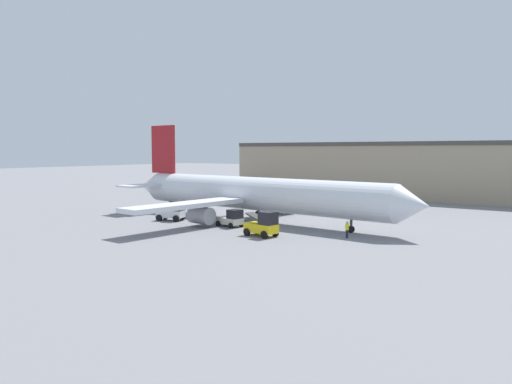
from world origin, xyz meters
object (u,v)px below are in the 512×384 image
at_px(ground_crew_worker, 347,229).
at_px(belt_loader_truck, 263,225).
at_px(airplane, 250,193).
at_px(pushback_tug, 231,219).
at_px(baggage_tug, 173,211).

relative_size(ground_crew_worker, belt_loader_truck, 0.46).
bearing_deg(airplane, pushback_tug, -71.35).
bearing_deg(pushback_tug, belt_loader_truck, -17.25).
bearing_deg(baggage_tug, belt_loader_truck, -29.32).
bearing_deg(belt_loader_truck, baggage_tug, 177.94).
height_order(airplane, ground_crew_worker, airplane).
bearing_deg(airplane, belt_loader_truck, -42.49).
relative_size(belt_loader_truck, pushback_tug, 1.14).
bearing_deg(ground_crew_worker, baggage_tug, 137.95).
distance_m(ground_crew_worker, belt_loader_truck, 8.22).
relative_size(airplane, baggage_tug, 12.09).
height_order(baggage_tug, pushback_tug, baggage_tug).
distance_m(baggage_tug, pushback_tug, 8.89).
distance_m(ground_crew_worker, baggage_tug, 22.48).
relative_size(baggage_tug, pushback_tug, 1.14).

